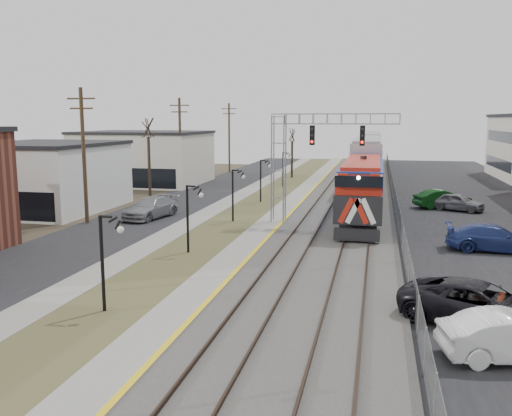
% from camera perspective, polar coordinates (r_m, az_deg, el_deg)
% --- Properties ---
extents(street_west, '(7.00, 120.00, 0.04)m').
position_cam_1_polar(street_west, '(50.13, -8.65, 0.38)').
color(street_west, black).
rests_on(street_west, ground).
extents(sidewalk, '(2.00, 120.00, 0.08)m').
position_cam_1_polar(sidewalk, '(48.68, -3.71, 0.23)').
color(sidewalk, gray).
rests_on(sidewalk, ground).
extents(grass_median, '(4.00, 120.00, 0.06)m').
position_cam_1_polar(grass_median, '(47.94, -0.27, 0.09)').
color(grass_median, '#4A4F2A').
rests_on(grass_median, ground).
extents(platform, '(2.00, 120.00, 0.24)m').
position_cam_1_polar(platform, '(47.35, 3.27, 0.07)').
color(platform, gray).
rests_on(platform, ground).
extents(ballast_bed, '(8.00, 120.00, 0.20)m').
position_cam_1_polar(ballast_bed, '(46.81, 9.32, -0.17)').
color(ballast_bed, '#595651').
rests_on(ballast_bed, ground).
extents(parking_lot, '(16.00, 120.00, 0.04)m').
position_cam_1_polar(parking_lot, '(47.69, 23.86, -0.77)').
color(parking_lot, black).
rests_on(parking_lot, ground).
extents(platform_edge, '(0.24, 120.00, 0.01)m').
position_cam_1_polar(platform_edge, '(47.19, 4.33, 0.18)').
color(platform_edge, gold).
rests_on(platform_edge, platform).
extents(track_near, '(1.58, 120.00, 0.15)m').
position_cam_1_polar(track_near, '(46.94, 6.89, 0.13)').
color(track_near, '#2D2119').
rests_on(track_near, ballast_bed).
extents(track_far, '(1.58, 120.00, 0.15)m').
position_cam_1_polar(track_far, '(46.72, 11.16, -0.02)').
color(track_far, '#2D2119').
rests_on(track_far, ballast_bed).
extents(train, '(3.00, 63.05, 5.33)m').
position_cam_1_polar(train, '(66.25, 11.73, 4.95)').
color(train, '#143BA2').
rests_on(train, ground).
extents(signal_gantry, '(9.00, 1.07, 8.15)m').
position_cam_1_polar(signal_gantry, '(39.53, 4.86, 6.20)').
color(signal_gantry, gray).
rests_on(signal_gantry, ground).
extents(lampposts, '(0.14, 62.14, 4.00)m').
position_cam_1_polar(lampposts, '(31.77, -7.04, -1.13)').
color(lampposts, black).
rests_on(lampposts, ground).
extents(utility_poles, '(0.28, 80.28, 10.00)m').
position_cam_1_polar(utility_poles, '(41.91, -17.66, 5.16)').
color(utility_poles, '#4C3823').
rests_on(utility_poles, ground).
extents(fence, '(0.04, 120.00, 1.60)m').
position_cam_1_polar(fence, '(46.66, 14.50, 0.50)').
color(fence, gray).
rests_on(fence, ground).
extents(buildings_west, '(14.00, 67.00, 7.00)m').
position_cam_1_polar(buildings_west, '(45.07, -25.21, 2.44)').
color(buildings_west, beige).
rests_on(buildings_west, ground).
extents(bare_trees, '(12.30, 42.30, 5.95)m').
position_cam_1_polar(bare_trees, '(53.84, -8.37, 3.88)').
color(bare_trees, '#382D23').
rests_on(bare_trees, ground).
extents(car_lot_c, '(6.46, 4.82, 1.63)m').
position_cam_1_polar(car_lot_c, '(22.30, 22.49, -9.48)').
color(car_lot_c, black).
rests_on(car_lot_c, ground).
extents(car_lot_d, '(5.43, 2.34, 1.56)m').
position_cam_1_polar(car_lot_d, '(34.84, 23.73, -2.98)').
color(car_lot_d, navy).
rests_on(car_lot_d, ground).
extents(car_lot_e, '(4.75, 3.44, 1.50)m').
position_cam_1_polar(car_lot_e, '(49.06, 20.42, 0.57)').
color(car_lot_e, slate).
rests_on(car_lot_e, ground).
extents(car_lot_f, '(5.14, 3.33, 1.60)m').
position_cam_1_polar(car_lot_f, '(50.05, 19.04, 0.86)').
color(car_lot_f, '#0B3A11').
rests_on(car_lot_f, ground).
extents(car_street_b, '(3.35, 5.94, 1.62)m').
position_cam_1_polar(car_street_b, '(43.31, -11.03, -0.03)').
color(car_street_b, gray).
rests_on(car_street_b, ground).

